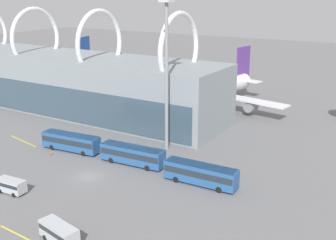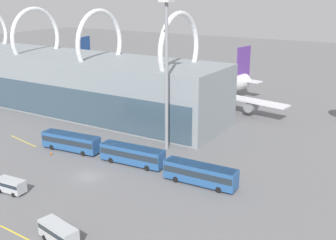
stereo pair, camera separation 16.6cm
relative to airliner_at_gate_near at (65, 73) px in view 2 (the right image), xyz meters
The scene contains 13 objects.
ground_plane 70.27m from the airliner_at_gate_near, 42.47° to the right, with size 440.00×440.00×0.00m, color slate.
terminal_building 17.80m from the airliner_at_gate_near, 101.02° to the right, with size 129.63×19.00×25.97m.
airliner_at_gate_near is the anchor object (origin of this frame).
airliner_at_gate_far 49.98m from the airliner_at_gate_near, ahead, with size 43.42×42.82×14.74m.
shuttle_bus_0 57.06m from the airliner_at_gate_near, 44.46° to the right, with size 12.41×3.98×3.36m.
shuttle_bus_1 67.46m from the airliner_at_gate_near, 35.53° to the right, with size 12.36×3.61×3.36m.
shuttle_bus_2 79.91m from the airliner_at_gate_near, 30.19° to the right, with size 12.28×3.18×3.36m.
service_van_foreground 73.75m from the airliner_at_gate_near, 51.92° to the right, with size 4.95×2.33×2.20m.
service_van_crossing 88.68m from the airliner_at_gate_near, 46.04° to the right, with size 6.14×3.17×2.40m.
floodlight_mast 64.18m from the airliner_at_gate_near, 27.56° to the right, with size 2.19×2.19×28.50m.
lane_stripe_2 87.05m from the airliner_at_gate_near, 48.90° to the right, with size 10.09×0.25×0.01m, color yellow.
lane_stripe_4 50.18m from the airliner_at_gate_near, 55.55° to the right, with size 10.10×0.25×0.01m, color yellow.
traffic_cone_0 58.56m from the airliner_at_gate_near, 48.23° to the right, with size 0.49×0.49×0.65m.
Camera 2 is at (45.21, -48.27, 29.92)m, focal length 45.00 mm.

